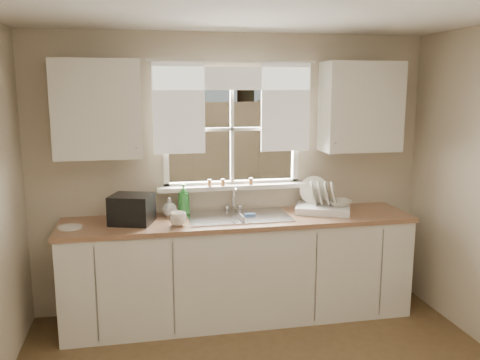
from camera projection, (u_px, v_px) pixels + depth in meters
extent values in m
cube|color=beige|center=(233.00, 244.00, 4.76)|extent=(3.60, 0.02, 1.15)
cube|color=beige|center=(232.00, 52.00, 4.44)|extent=(3.60, 0.02, 0.35)
cube|color=beige|center=(94.00, 132.00, 4.34)|extent=(1.20, 0.02, 1.00)
cube|color=beige|center=(357.00, 127.00, 4.80)|extent=(1.20, 0.02, 1.00)
cube|color=white|center=(232.00, 183.00, 4.68)|extent=(1.30, 0.06, 0.05)
cube|color=white|center=(232.00, 73.00, 4.50)|extent=(1.30, 0.06, 0.05)
cube|color=white|center=(165.00, 130.00, 4.47)|extent=(0.05, 0.06, 1.05)
cube|color=white|center=(295.00, 128.00, 4.70)|extent=(0.05, 0.06, 1.05)
cube|color=white|center=(232.00, 129.00, 4.59)|extent=(0.03, 0.04, 1.00)
cube|color=white|center=(232.00, 129.00, 4.59)|extent=(1.20, 0.04, 0.03)
cube|color=white|center=(233.00, 187.00, 4.62)|extent=(1.38, 0.14, 0.04)
cylinder|color=white|center=(233.00, 61.00, 4.40)|extent=(1.50, 0.02, 0.02)
cube|color=white|center=(179.00, 108.00, 4.39)|extent=(0.45, 0.02, 0.80)
cube|color=white|center=(286.00, 107.00, 4.58)|extent=(0.45, 0.02, 0.80)
cube|color=white|center=(233.00, 78.00, 4.44)|extent=(1.40, 0.02, 0.20)
cube|color=white|center=(239.00, 270.00, 4.48)|extent=(3.00, 0.62, 0.87)
cube|color=#936849|center=(239.00, 220.00, 4.40)|extent=(3.04, 0.65, 0.04)
cube|color=white|center=(98.00, 109.00, 4.14)|extent=(0.70, 0.33, 0.80)
cube|color=white|center=(361.00, 107.00, 4.59)|extent=(0.70, 0.33, 0.80)
cube|color=beige|center=(324.00, 188.00, 4.83)|extent=(0.08, 0.01, 0.12)
cylinder|color=brown|center=(210.00, 183.00, 4.55)|extent=(0.04, 0.04, 0.06)
cylinder|color=brown|center=(223.00, 182.00, 4.58)|extent=(0.04, 0.04, 0.06)
cylinder|color=brown|center=(251.00, 181.00, 4.63)|extent=(0.04, 0.04, 0.06)
cube|color=#335421|center=(185.00, 195.00, 9.69)|extent=(20.00, 10.00, 0.02)
cube|color=#9C7756|center=(196.00, 163.00, 7.60)|extent=(8.00, 0.10, 1.80)
cube|color=maroon|center=(120.00, 131.00, 10.70)|extent=(3.00, 3.00, 2.20)
cube|color=black|center=(118.00, 70.00, 10.47)|extent=(3.20, 3.20, 0.30)
cylinder|color=#423021|center=(246.00, 107.00, 10.63)|extent=(0.36, 0.36, 3.20)
cube|color=#B7B7BC|center=(239.00, 226.00, 4.44)|extent=(0.84, 0.46, 0.18)
cube|color=#B7B7BC|center=(239.00, 216.00, 4.42)|extent=(0.88, 0.50, 0.01)
cube|color=#B7B7BC|center=(239.00, 219.00, 4.43)|extent=(0.02, 0.41, 0.14)
cylinder|color=silver|center=(233.00, 199.00, 4.64)|extent=(0.03, 0.03, 0.22)
cylinder|color=silver|center=(235.00, 189.00, 4.55)|extent=(0.02, 0.18, 0.02)
sphere|color=silver|center=(227.00, 207.00, 4.65)|extent=(0.05, 0.05, 0.05)
sphere|color=silver|center=(240.00, 207.00, 4.67)|extent=(0.05, 0.05, 0.05)
cube|color=white|center=(323.00, 209.00, 4.59)|extent=(0.58, 0.52, 0.06)
cylinder|color=white|center=(314.00, 190.00, 4.67)|extent=(0.27, 0.17, 0.25)
cylinder|color=white|center=(313.00, 193.00, 4.59)|extent=(0.15, 0.23, 0.22)
cylinder|color=white|center=(320.00, 193.00, 4.57)|extent=(0.15, 0.23, 0.22)
cylinder|color=white|center=(327.00, 194.00, 4.56)|extent=(0.15, 0.23, 0.22)
cylinder|color=white|center=(334.00, 194.00, 4.55)|extent=(0.15, 0.23, 0.22)
imported|color=silver|center=(339.00, 203.00, 4.57)|extent=(0.23, 0.23, 0.05)
imported|color=#2E8C36|center=(184.00, 199.00, 4.48)|extent=(0.13, 0.13, 0.28)
imported|color=#326BBC|center=(131.00, 210.00, 4.30)|extent=(0.11, 0.11, 0.18)
imported|color=beige|center=(169.00, 207.00, 4.44)|extent=(0.16, 0.16, 0.17)
cylinder|color=white|center=(70.00, 227.00, 4.08)|extent=(0.20, 0.20, 0.01)
imported|color=silver|center=(178.00, 219.00, 4.15)|extent=(0.14, 0.14, 0.11)
cube|color=black|center=(132.00, 209.00, 4.20)|extent=(0.40, 0.38, 0.24)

